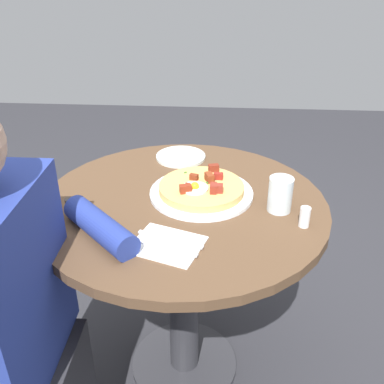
# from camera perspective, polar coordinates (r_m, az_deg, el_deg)

# --- Properties ---
(ground_plane) EXTENTS (6.00, 6.00, 0.00)m
(ground_plane) POSITION_cam_1_polar(r_m,az_deg,el_deg) (1.77, -0.98, -21.32)
(ground_plane) COLOR #2D2D33
(dining_table) EXTENTS (0.85, 0.85, 0.71)m
(dining_table) POSITION_cam_1_polar(r_m,az_deg,el_deg) (1.40, -1.16, -7.06)
(dining_table) COLOR brown
(dining_table) RESTS_ON ground_plane
(person_seated) EXTENTS (0.50, 0.45, 1.14)m
(person_seated) POSITION_cam_1_polar(r_m,az_deg,el_deg) (1.23, -22.14, -17.88)
(person_seated) COLOR #2D2D33
(person_seated) RESTS_ON ground_plane
(pizza_plate) EXTENTS (0.31, 0.31, 0.01)m
(pizza_plate) POSITION_cam_1_polar(r_m,az_deg,el_deg) (1.33, 1.21, -0.14)
(pizza_plate) COLOR white
(pizza_plate) RESTS_ON dining_table
(breakfast_pizza) EXTENTS (0.26, 0.26, 0.05)m
(breakfast_pizza) POSITION_cam_1_polar(r_m,az_deg,el_deg) (1.32, 1.23, 0.56)
(breakfast_pizza) COLOR #DBAE5E
(breakfast_pizza) RESTS_ON pizza_plate
(bread_plate) EXTENTS (0.17, 0.17, 0.01)m
(bread_plate) POSITION_cam_1_polar(r_m,az_deg,el_deg) (1.57, -1.45, 4.56)
(bread_plate) COLOR silver
(bread_plate) RESTS_ON dining_table
(napkin) EXTENTS (0.19, 0.21, 0.00)m
(napkin) POSITION_cam_1_polar(r_m,az_deg,el_deg) (1.12, -3.20, -6.75)
(napkin) COLOR white
(napkin) RESTS_ON dining_table
(fork) EXTENTS (0.07, 0.17, 0.00)m
(fork) POSITION_cam_1_polar(r_m,az_deg,el_deg) (1.11, -3.62, -7.07)
(fork) COLOR silver
(fork) RESTS_ON napkin
(knife) EXTENTS (0.07, 0.17, 0.00)m
(knife) POSITION_cam_1_polar(r_m,az_deg,el_deg) (1.13, -2.81, -6.08)
(knife) COLOR silver
(knife) RESTS_ON napkin
(water_glass) EXTENTS (0.07, 0.07, 0.10)m
(water_glass) POSITION_cam_1_polar(r_m,az_deg,el_deg) (1.26, 11.25, -0.31)
(water_glass) COLOR silver
(water_glass) RESTS_ON dining_table
(salt_shaker) EXTENTS (0.03, 0.03, 0.06)m
(salt_shaker) POSITION_cam_1_polar(r_m,az_deg,el_deg) (1.22, 14.26, -3.13)
(salt_shaker) COLOR white
(salt_shaker) RESTS_ON dining_table
(pepper_shaker) EXTENTS (0.03, 0.03, 0.05)m
(pepper_shaker) POSITION_cam_1_polar(r_m,az_deg,el_deg) (1.27, -15.30, -1.84)
(pepper_shaker) COLOR #3F3833
(pepper_shaker) RESTS_ON dining_table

